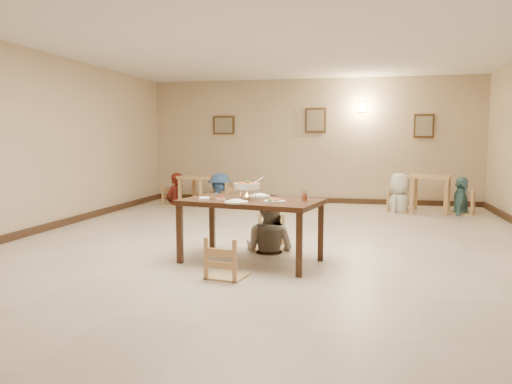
% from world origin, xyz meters
% --- Properties ---
extents(floor, '(10.00, 10.00, 0.00)m').
position_xyz_m(floor, '(0.00, 0.00, 0.00)').
color(floor, '#C0B19F').
rests_on(floor, ground).
extents(ceiling, '(10.00, 10.00, 0.00)m').
position_xyz_m(ceiling, '(0.00, 0.00, 3.00)').
color(ceiling, silver).
rests_on(ceiling, wall_back).
extents(wall_back, '(10.00, 0.00, 10.00)m').
position_xyz_m(wall_back, '(0.00, 5.00, 1.50)').
color(wall_back, tan).
rests_on(wall_back, floor).
extents(wall_front, '(10.00, 0.00, 10.00)m').
position_xyz_m(wall_front, '(0.00, -5.00, 1.50)').
color(wall_front, tan).
rests_on(wall_front, floor).
extents(wall_left, '(0.00, 10.00, 10.00)m').
position_xyz_m(wall_left, '(-4.00, 0.00, 1.50)').
color(wall_left, tan).
rests_on(wall_left, floor).
extents(baseboard_back, '(8.00, 0.06, 0.12)m').
position_xyz_m(baseboard_back, '(0.00, 4.97, 0.06)').
color(baseboard_back, '#321F14').
rests_on(baseboard_back, floor).
extents(baseboard_left, '(0.06, 10.00, 0.12)m').
position_xyz_m(baseboard_left, '(-3.97, 0.00, 0.06)').
color(baseboard_left, '#321F14').
rests_on(baseboard_left, floor).
extents(picture_a, '(0.55, 0.04, 0.45)m').
position_xyz_m(picture_a, '(-2.20, 4.96, 1.90)').
color(picture_a, '#3D2814').
rests_on(picture_a, wall_back).
extents(picture_b, '(0.50, 0.04, 0.60)m').
position_xyz_m(picture_b, '(0.10, 4.96, 2.00)').
color(picture_b, '#3D2814').
rests_on(picture_b, wall_back).
extents(picture_c, '(0.45, 0.04, 0.55)m').
position_xyz_m(picture_c, '(2.60, 4.96, 1.85)').
color(picture_c, '#3D2814').
rests_on(picture_c, wall_back).
extents(wall_sconce, '(0.16, 0.05, 0.22)m').
position_xyz_m(wall_sconce, '(1.20, 4.96, 2.30)').
color(wall_sconce, '#FFD88C').
rests_on(wall_sconce, wall_back).
extents(main_table, '(1.85, 1.28, 0.79)m').
position_xyz_m(main_table, '(-0.10, -1.18, 0.71)').
color(main_table, '#3D2214').
rests_on(main_table, floor).
extents(chair_far, '(0.42, 0.42, 0.89)m').
position_xyz_m(chair_far, '(-0.02, -0.40, 0.44)').
color(chair_far, tan).
rests_on(chair_far, floor).
extents(chair_near, '(0.41, 0.41, 0.88)m').
position_xyz_m(chair_near, '(-0.21, -1.91, 0.44)').
color(chair_near, tan).
rests_on(chair_near, floor).
extents(main_diner, '(0.92, 0.82, 1.59)m').
position_xyz_m(main_diner, '(0.01, -0.52, 0.79)').
color(main_diner, gray).
rests_on(main_diner, floor).
extents(curry_warmer, '(0.36, 0.32, 0.29)m').
position_xyz_m(curry_warmer, '(-0.15, -1.18, 0.96)').
color(curry_warmer, silver).
rests_on(curry_warmer, main_table).
extents(rice_plate_far, '(0.28, 0.28, 0.06)m').
position_xyz_m(rice_plate_far, '(-0.06, -0.85, 0.81)').
color(rice_plate_far, white).
rests_on(rice_plate_far, main_table).
extents(rice_plate_near, '(0.28, 0.28, 0.06)m').
position_xyz_m(rice_plate_near, '(-0.20, -1.54, 0.81)').
color(rice_plate_near, white).
rests_on(rice_plate_near, main_table).
extents(fried_plate, '(0.26, 0.26, 0.06)m').
position_xyz_m(fried_plate, '(0.23, -1.39, 0.81)').
color(fried_plate, white).
rests_on(fried_plate, main_table).
extents(chili_dish, '(0.11, 0.11, 0.02)m').
position_xyz_m(chili_dish, '(-0.47, -1.25, 0.80)').
color(chili_dish, white).
rests_on(chili_dish, main_table).
extents(napkin_cutlery, '(0.18, 0.26, 0.03)m').
position_xyz_m(napkin_cutlery, '(-0.66, -1.32, 0.81)').
color(napkin_cutlery, white).
rests_on(napkin_cutlery, main_table).
extents(drink_glass, '(0.07, 0.07, 0.14)m').
position_xyz_m(drink_glass, '(0.58, -1.24, 0.86)').
color(drink_glass, white).
rests_on(drink_glass, main_table).
extents(bg_table_left, '(0.86, 0.86, 0.70)m').
position_xyz_m(bg_table_left, '(-2.53, 3.84, 0.57)').
color(bg_table_left, tan).
rests_on(bg_table_left, floor).
extents(bg_table_right, '(0.95, 0.95, 0.79)m').
position_xyz_m(bg_table_right, '(2.65, 3.80, 0.65)').
color(bg_table_right, tan).
rests_on(bg_table_right, floor).
extents(bg_chair_ll, '(0.47, 0.47, 1.01)m').
position_xyz_m(bg_chair_ll, '(-3.06, 3.79, 0.50)').
color(bg_chair_ll, tan).
rests_on(bg_chair_ll, floor).
extents(bg_chair_lr, '(0.50, 0.50, 1.06)m').
position_xyz_m(bg_chair_lr, '(-2.00, 3.91, 0.53)').
color(bg_chair_lr, tan).
rests_on(bg_chair_lr, floor).
extents(bg_chair_rl, '(0.43, 0.43, 0.91)m').
position_xyz_m(bg_chair_rl, '(2.03, 3.83, 0.45)').
color(bg_chair_rl, tan).
rests_on(bg_chair_rl, floor).
extents(bg_chair_rr, '(0.51, 0.51, 1.08)m').
position_xyz_m(bg_chair_rr, '(3.26, 3.80, 0.54)').
color(bg_chair_rr, tan).
rests_on(bg_chair_rr, floor).
extents(bg_diner_a, '(0.55, 0.66, 1.53)m').
position_xyz_m(bg_diner_a, '(-3.06, 3.79, 0.77)').
color(bg_diner_a, '#531510').
rests_on(bg_diner_a, floor).
extents(bg_diner_b, '(0.58, 1.00, 1.53)m').
position_xyz_m(bg_diner_b, '(-2.00, 3.91, 0.77)').
color(bg_diner_b, '#3965A2').
rests_on(bg_diner_b, floor).
extents(bg_diner_c, '(0.83, 0.96, 1.65)m').
position_xyz_m(bg_diner_c, '(2.03, 3.83, 0.82)').
color(bg_diner_c, silver).
rests_on(bg_diner_c, floor).
extents(bg_diner_d, '(0.60, 0.97, 1.54)m').
position_xyz_m(bg_diner_d, '(3.26, 3.80, 0.77)').
color(bg_diner_d, teal).
rests_on(bg_diner_d, floor).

